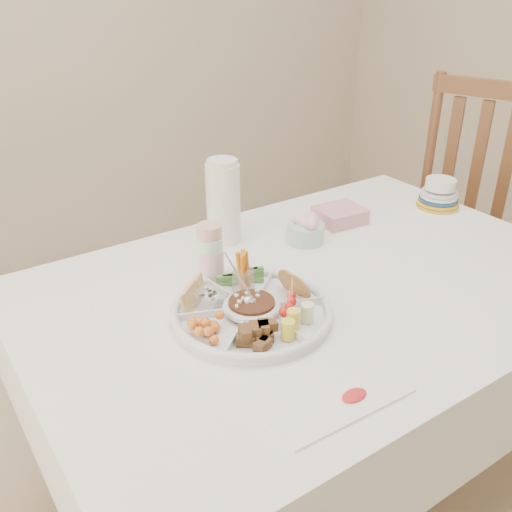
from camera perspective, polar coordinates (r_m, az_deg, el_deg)
floor at (r=2.01m, az=5.11°, el=-21.59°), size 4.00×4.00×0.00m
dining_table at (r=1.75m, az=5.64°, el=-13.42°), size 1.52×1.02×0.76m
chair at (r=2.34m, az=18.97°, el=2.00°), size 0.61×0.61×1.14m
party_tray at (r=1.36m, az=-0.43°, el=-5.33°), size 0.49×0.49×0.04m
bean_dip at (r=1.36m, az=-0.43°, el=-5.07°), size 0.14×0.14×0.04m
tortillas at (r=1.43m, az=3.44°, el=-2.68°), size 0.12×0.12×0.06m
carrot_cucumber at (r=1.45m, az=-1.52°, el=-1.23°), size 0.15×0.15×0.10m
pita_raisins at (r=1.39m, az=-5.55°, el=-3.70°), size 0.14×0.14×0.06m
cherries at (r=1.29m, az=-4.76°, el=-6.95°), size 0.13×0.13×0.04m
granola_chunks at (r=1.25m, az=0.84°, el=-7.98°), size 0.14×0.14×0.05m
banana_tomato at (r=1.31m, az=4.99°, el=-4.90°), size 0.13×0.13×0.08m
cup_stack at (r=1.48m, az=-4.62°, el=0.76°), size 0.08×0.08×0.19m
thermos at (r=1.69m, az=-3.30°, el=5.54°), size 0.13×0.13×0.26m
flower_bowl at (r=1.72m, az=4.98°, el=2.75°), size 0.15×0.15×0.09m
napkin_stack at (r=1.87m, az=8.39°, el=4.07°), size 0.16×0.14×0.05m
plate_stack at (r=2.06m, az=17.83°, el=5.89°), size 0.17×0.17×0.09m
placemat at (r=1.15m, az=8.63°, el=-14.40°), size 0.30×0.11×0.01m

